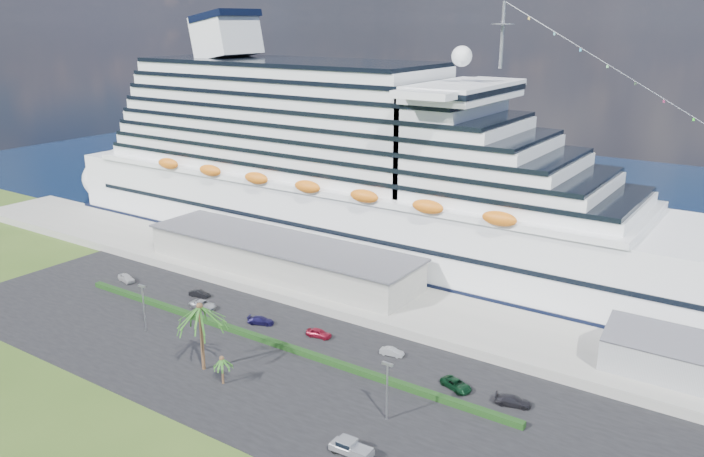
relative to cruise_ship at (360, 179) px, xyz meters
The scene contains 21 objects.
ground 69.56m from the cruise_ship, 71.40° to the right, with size 420.00×420.00×0.00m, color #314A18.
asphalt_lot 59.58m from the cruise_ship, 67.89° to the right, with size 140.00×38.00×0.12m, color black.
wharf 35.90m from the cruise_ship, 48.10° to the right, with size 240.00×20.00×1.80m, color gray.
water 71.40m from the cruise_ship, 71.93° to the left, with size 420.00×160.00×0.02m, color black.
cruise_ship is the anchor object (origin of this frame).
terminal_building 26.92m from the cruise_ship, 98.22° to the right, with size 61.00×15.00×6.30m.
port_shed 78.32m from the cruise_ship, 18.08° to the right, with size 24.00×12.31×7.37m.
hedge 52.41m from the cruise_ship, 74.26° to the right, with size 88.00×1.10×0.90m, color black.
lamp_post_left 57.50m from the cruise_ship, 96.59° to the right, with size 1.60×0.35×8.27m.
lamp_post_right 70.64m from the cruise_ship, 53.44° to the right, with size 1.60×0.35×8.27m.
palm_tall 61.56m from the cruise_ship, 79.12° to the right, with size 8.82×8.82×11.13m.
palm_short 65.13m from the cruise_ship, 74.52° to the right, with size 3.53×3.53×4.56m.
parked_car_0 53.68m from the cruise_ship, 122.77° to the right, with size 1.83×4.56×1.55m, color #BDBDBF.
parked_car_1 44.58m from the cruise_ship, 103.55° to the right, with size 1.40×4.01×1.32m, color black.
parked_car_2 46.98m from the cruise_ship, 96.78° to the right, with size 2.42×5.26×1.46m, color #9C9FA5.
parked_car_3 46.61m from the cruise_ship, 79.43° to the right, with size 1.88×4.63×1.34m, color #15113E.
parked_car_4 48.49m from the cruise_ship, 64.90° to the right, with size 1.74×4.33×1.48m, color maroon.
parked_car_5 54.37m from the cruise_ship, 50.78° to the right, with size 1.33×3.82×1.26m, color #93959A.
parked_car_6 65.26m from the cruise_ship, 43.75° to the right, with size 2.29×4.96×1.38m, color black.
parked_car_7 71.15m from the cruise_ship, 38.74° to the right, with size 2.01×4.94×1.43m, color black.
pickup_truck 79.05m from the cruise_ship, 57.20° to the right, with size 5.54×2.26×1.93m.
Camera 1 is at (60.86, -60.34, 50.96)m, focal length 35.00 mm.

